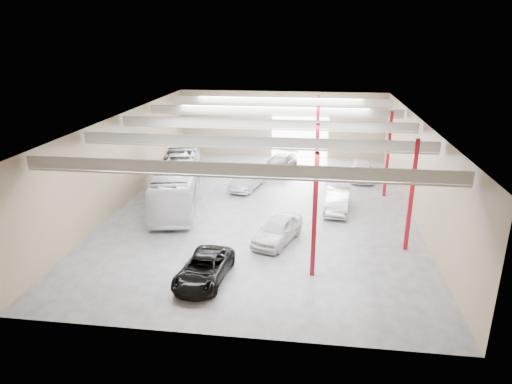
% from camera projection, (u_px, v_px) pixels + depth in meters
% --- Properties ---
extents(depot_shell, '(22.12, 32.12, 7.06)m').
position_uv_depth(depot_shell, '(268.00, 143.00, 34.03)').
color(depot_shell, '#48484D').
rests_on(depot_shell, ground).
extents(coach_bus, '(5.11, 12.48, 3.39)m').
position_uv_depth(coach_bus, '(177.00, 183.00, 35.55)').
color(coach_bus, silver).
rests_on(coach_bus, ground).
extents(black_sedan, '(2.80, 5.22, 1.40)m').
position_uv_depth(black_sedan, '(204.00, 269.00, 24.59)').
color(black_sedan, black).
rests_on(black_sedan, ground).
extents(car_row_a, '(3.44, 5.20, 1.65)m').
position_uv_depth(car_row_a, '(278.00, 230.00, 29.22)').
color(car_row_a, silver).
rests_on(car_row_a, ground).
extents(car_row_b, '(2.79, 5.22, 1.63)m').
position_uv_depth(car_row_b, '(248.00, 179.00, 39.41)').
color(car_row_b, '#AEAEB3').
rests_on(car_row_b, ground).
extents(car_row_c, '(3.73, 5.99, 1.62)m').
position_uv_depth(car_row_c, '(280.00, 164.00, 44.13)').
color(car_row_c, slate).
rests_on(car_row_c, ground).
extents(car_right_near, '(2.18, 5.05, 1.62)m').
position_uv_depth(car_right_near, '(337.00, 201.00, 34.36)').
color(car_right_near, '#B9B9BE').
rests_on(car_right_near, ground).
extents(car_right_far, '(2.21, 5.05, 1.69)m').
position_uv_depth(car_right_far, '(362.00, 170.00, 41.94)').
color(car_right_far, silver).
rests_on(car_right_far, ground).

